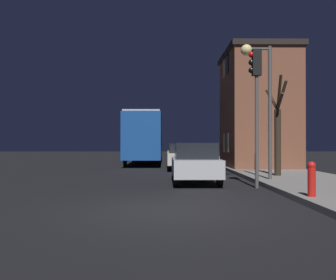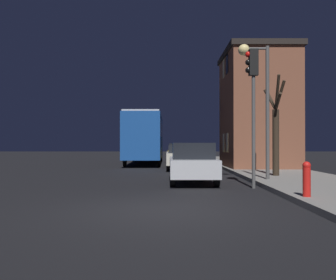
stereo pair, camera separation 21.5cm
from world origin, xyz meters
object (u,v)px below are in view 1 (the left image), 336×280
object	(u,v)px
bus	(145,135)
car_near_lane	(195,162)
car_mid_lane	(183,156)
streetlamp	(259,83)
traffic_light	(256,89)
bare_tree	(277,129)
car_far_lane	(179,152)
fire_hydrant	(312,178)

from	to	relation	value
bus	car_near_lane	xyz separation A→B (m)	(2.64, -13.29, -1.36)
bus	car_near_lane	bearing A→B (deg)	-78.78
car_mid_lane	streetlamp	bearing A→B (deg)	-71.59
traffic_light	car_near_lane	bearing A→B (deg)	139.32
bare_tree	car_mid_lane	bearing A→B (deg)	121.58
car_mid_lane	traffic_light	bearing A→B (deg)	-77.48
bare_tree	car_far_lane	distance (m)	15.09
streetlamp	bus	bearing A→B (deg)	110.77
car_mid_lane	bare_tree	bearing A→B (deg)	-58.42
bare_tree	car_far_lane	size ratio (longest dim) A/B	0.96
fire_hydrant	car_mid_lane	bearing A→B (deg)	102.46
car_near_lane	car_mid_lane	size ratio (longest dim) A/B	0.84
streetlamp	fire_hydrant	size ratio (longest dim) A/B	5.70
traffic_light	car_far_lane	bearing A→B (deg)	96.41
traffic_light	bus	size ratio (longest dim) A/B	0.47
bare_tree	bus	size ratio (longest dim) A/B	0.42
streetlamp	traffic_light	xyz separation A→B (m)	(-0.51, -1.54, -0.46)
bus	car_near_lane	world-z (taller)	bus
traffic_light	car_mid_lane	size ratio (longest dim) A/B	0.99
car_near_lane	car_far_lane	xyz separation A→B (m)	(-0.04, 16.04, -0.00)
bus	car_far_lane	size ratio (longest dim) A/B	2.31
bus	fire_hydrant	xyz separation A→B (m)	(5.26, -18.08, -1.52)
streetlamp	car_mid_lane	distance (m)	8.65
bare_tree	car_mid_lane	world-z (taller)	bare_tree
car_near_lane	streetlamp	bearing A→B (deg)	-3.16
traffic_light	car_mid_lane	distance (m)	9.79
bare_tree	bus	world-z (taller)	bare_tree
traffic_light	bare_tree	distance (m)	3.78
traffic_light	car_mid_lane	bearing A→B (deg)	102.52
car_near_lane	bare_tree	bearing A→B (deg)	21.95
bus	fire_hydrant	bearing A→B (deg)	-73.77
bare_tree	car_mid_lane	size ratio (longest dim) A/B	0.87
traffic_light	car_near_lane	xyz separation A→B (m)	(-1.95, 1.67, -2.59)
streetlamp	bare_tree	distance (m)	2.63
traffic_light	car_far_lane	size ratio (longest dim) A/B	1.09
car_near_lane	fire_hydrant	bearing A→B (deg)	-61.27
streetlamp	car_far_lane	xyz separation A→B (m)	(-2.50, 16.18, -3.06)
car_near_lane	car_mid_lane	distance (m)	7.54
streetlamp	traffic_light	bearing A→B (deg)	-108.28
car_far_lane	bare_tree	bearing A→B (deg)	-75.84
bare_tree	fire_hydrant	bearing A→B (deg)	-99.17
car_near_lane	car_mid_lane	bearing A→B (deg)	90.76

